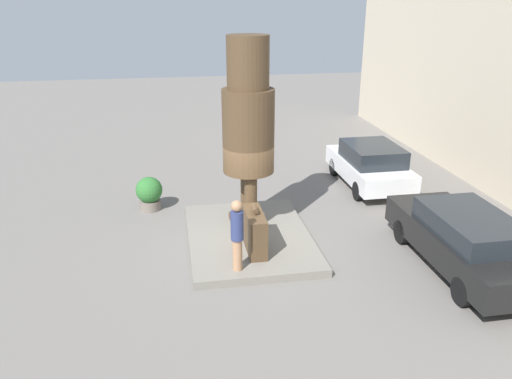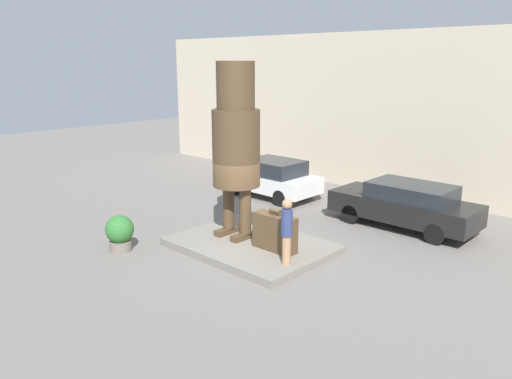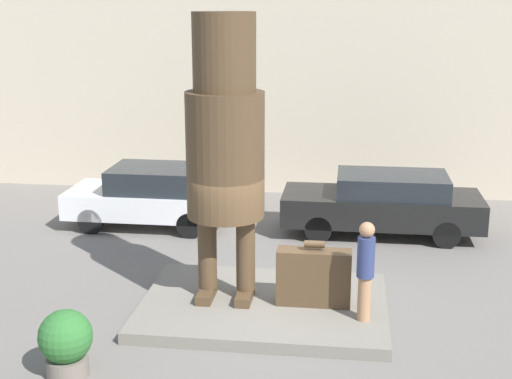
% 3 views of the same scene
% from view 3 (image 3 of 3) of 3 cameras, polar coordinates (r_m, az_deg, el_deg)
% --- Properties ---
extents(ground_plane, '(60.00, 60.00, 0.00)m').
position_cam_3_polar(ground_plane, '(13.30, 0.63, -9.73)').
color(ground_plane, slate).
extents(pedestal, '(4.47, 3.28, 0.21)m').
position_cam_3_polar(pedestal, '(13.26, 0.63, -9.31)').
color(pedestal, slate).
rests_on(pedestal, ground_plane).
extents(building_backdrop, '(28.00, 0.60, 6.55)m').
position_cam_3_polar(building_backdrop, '(20.94, 3.60, 8.60)').
color(building_backdrop, beige).
rests_on(building_backdrop, ground_plane).
extents(statue_figure, '(1.39, 1.39, 5.15)m').
position_cam_3_polar(statue_figure, '(12.53, -2.49, 4.22)').
color(statue_figure, '#4C3823').
rests_on(statue_figure, pedestal).
extents(giant_suitcase, '(1.33, 0.43, 1.20)m').
position_cam_3_polar(giant_suitcase, '(12.94, 4.64, -6.99)').
color(giant_suitcase, '#4C3823').
rests_on(giant_suitcase, pedestal).
extents(tourist, '(0.30, 0.30, 1.76)m').
position_cam_3_polar(tourist, '(12.25, 8.75, -6.16)').
color(tourist, '#A87A56').
rests_on(tourist, pedestal).
extents(parked_car_white, '(4.01, 1.87, 1.53)m').
position_cam_3_polar(parked_car_white, '(18.17, -8.41, -0.44)').
color(parked_car_white, silver).
rests_on(parked_car_white, ground_plane).
extents(parked_car_black, '(4.77, 1.83, 1.52)m').
position_cam_3_polar(parked_car_black, '(17.56, 10.19, -1.02)').
color(parked_car_black, black).
rests_on(parked_car_black, ground_plane).
extents(planter_pot, '(0.82, 0.82, 1.07)m').
position_cam_3_polar(planter_pot, '(11.33, -14.97, -11.71)').
color(planter_pot, '#70665B').
rests_on(planter_pot, ground_plane).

